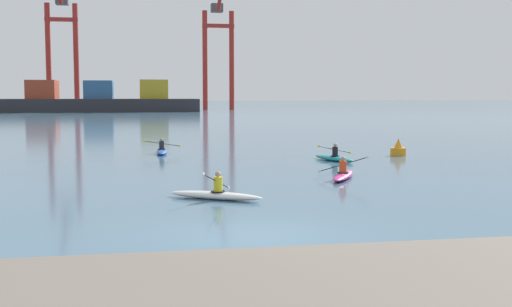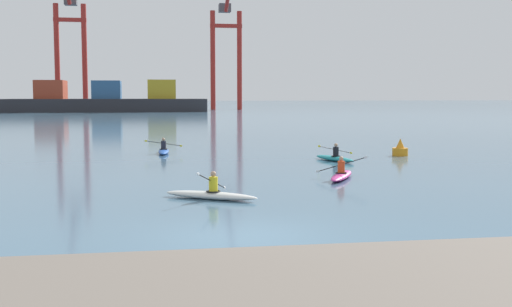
% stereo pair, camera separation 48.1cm
% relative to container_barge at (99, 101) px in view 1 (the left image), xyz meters
% --- Properties ---
extents(ground_plane, '(800.00, 800.00, 0.00)m').
position_rel_container_barge_xyz_m(ground_plane, '(11.05, -124.65, -2.35)').
color(ground_plane, '#476B84').
extents(container_barge, '(41.82, 11.87, 6.78)m').
position_rel_container_barge_xyz_m(container_barge, '(0.00, 0.00, 0.00)').
color(container_barge, '#28282D').
rests_on(container_barge, ground).
extents(gantry_crane_west, '(7.37, 15.33, 33.50)m').
position_rel_container_barge_xyz_m(gantry_crane_west, '(-8.91, 13.60, 14.21)').
color(gantry_crane_west, maroon).
rests_on(gantry_crane_west, ground).
extents(gantry_crane_west_mid, '(7.71, 17.86, 33.06)m').
position_rel_container_barge_xyz_m(gantry_crane_west_mid, '(27.42, 14.59, 14.07)').
color(gantry_crane_west_mid, maroon).
rests_on(gantry_crane_west_mid, ground).
extents(channel_buoy, '(0.90, 0.90, 1.00)m').
position_rel_container_barge_xyz_m(channel_buoy, '(23.08, -105.11, -1.99)').
color(channel_buoy, orange).
rests_on(channel_buoy, ground).
extents(kayak_teal, '(2.15, 3.42, 0.95)m').
position_rel_container_barge_xyz_m(kayak_teal, '(18.49, -107.35, -2.18)').
color(kayak_teal, teal).
rests_on(kayak_teal, ground).
extents(kayak_blue, '(2.27, 3.43, 0.95)m').
position_rel_container_barge_xyz_m(kayak_blue, '(9.59, -101.39, -2.18)').
color(kayak_blue, '#2856B2').
rests_on(kayak_blue, ground).
extents(kayak_magenta, '(2.11, 3.29, 1.02)m').
position_rel_container_barge_xyz_m(kayak_magenta, '(16.67, -114.48, -2.18)').
color(kayak_magenta, '#C13384').
rests_on(kayak_magenta, ground).
extents(kayak_white, '(3.20, 2.31, 1.04)m').
position_rel_container_barge_xyz_m(kayak_white, '(10.77, -118.79, -2.18)').
color(kayak_white, silver).
rests_on(kayak_white, ground).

